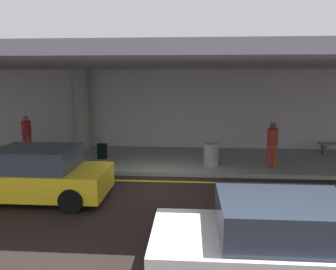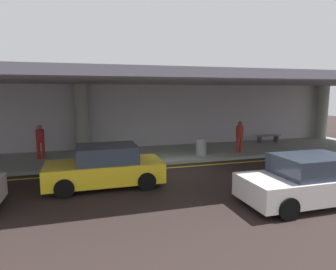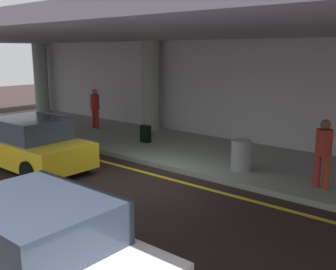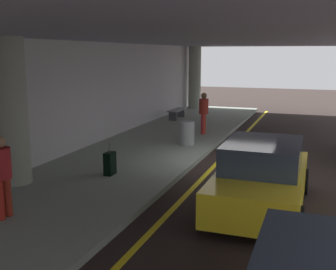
% 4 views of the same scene
% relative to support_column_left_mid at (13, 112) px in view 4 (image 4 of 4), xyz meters
% --- Properties ---
extents(ground_plane, '(60.00, 60.00, 0.00)m').
position_rel_support_column_left_mid_xyz_m(ground_plane, '(4.00, -4.67, -1.97)').
color(ground_plane, black).
extents(sidewalk, '(26.00, 4.20, 0.15)m').
position_rel_support_column_left_mid_xyz_m(sidewalk, '(4.00, -1.57, -1.90)').
color(sidewalk, gray).
rests_on(sidewalk, ground).
extents(lane_stripe_yellow, '(26.00, 0.14, 0.01)m').
position_rel_support_column_left_mid_xyz_m(lane_stripe_yellow, '(4.00, -4.21, -1.97)').
color(lane_stripe_yellow, yellow).
rests_on(lane_stripe_yellow, ground).
extents(support_column_left_mid, '(0.74, 0.74, 3.65)m').
position_rel_support_column_left_mid_xyz_m(support_column_left_mid, '(0.00, 0.00, 0.00)').
color(support_column_left_mid, gray).
rests_on(support_column_left_mid, sidewalk).
extents(support_column_center, '(0.74, 0.74, 3.65)m').
position_rel_support_column_left_mid_xyz_m(support_column_center, '(16.00, 0.00, 0.00)').
color(support_column_center, gray).
rests_on(support_column_center, sidewalk).
extents(ceiling_overhang, '(28.00, 13.20, 0.30)m').
position_rel_support_column_left_mid_xyz_m(ceiling_overhang, '(4.00, -2.07, 1.97)').
color(ceiling_overhang, gray).
rests_on(ceiling_overhang, support_column_far_left).
extents(terminal_back_wall, '(26.00, 0.30, 3.80)m').
position_rel_support_column_left_mid_xyz_m(terminal_back_wall, '(4.00, 0.68, -0.07)').
color(terminal_back_wall, '#B5B0B4').
rests_on(terminal_back_wall, ground).
extents(car_yellow_taxi, '(4.10, 1.92, 1.50)m').
position_rel_support_column_left_mid_xyz_m(car_yellow_taxi, '(0.70, -6.03, -1.26)').
color(car_yellow_taxi, yellow).
rests_on(car_yellow_taxi, ground).
extents(traveler_with_luggage, '(0.38, 0.38, 1.68)m').
position_rel_support_column_left_mid_xyz_m(traveler_with_luggage, '(-1.99, -1.32, -0.86)').
color(traveler_with_luggage, '#A21E15').
rests_on(traveler_with_luggage, sidewalk).
extents(person_waiting_for_ride, '(0.38, 0.38, 1.68)m').
position_rel_support_column_left_mid_xyz_m(person_waiting_for_ride, '(8.03, -2.73, -0.86)').
color(person_waiting_for_ride, '#A82629').
rests_on(person_waiting_for_ride, sidewalk).
extents(suitcase_upright_primary, '(0.36, 0.22, 0.90)m').
position_rel_support_column_left_mid_xyz_m(suitcase_upright_primary, '(1.45, -1.88, -1.51)').
color(suitcase_upright_primary, black).
rests_on(suitcase_upright_primary, sidewalk).
extents(bench_metal, '(1.60, 0.50, 0.48)m').
position_rel_support_column_left_mid_xyz_m(bench_metal, '(11.44, -0.43, -1.47)').
color(bench_metal, slate).
rests_on(bench_metal, sidewalk).
extents(trash_bin_steel, '(0.56, 0.56, 0.85)m').
position_rel_support_column_left_mid_xyz_m(trash_bin_steel, '(5.83, -2.69, -1.40)').
color(trash_bin_steel, gray).
rests_on(trash_bin_steel, sidewalk).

